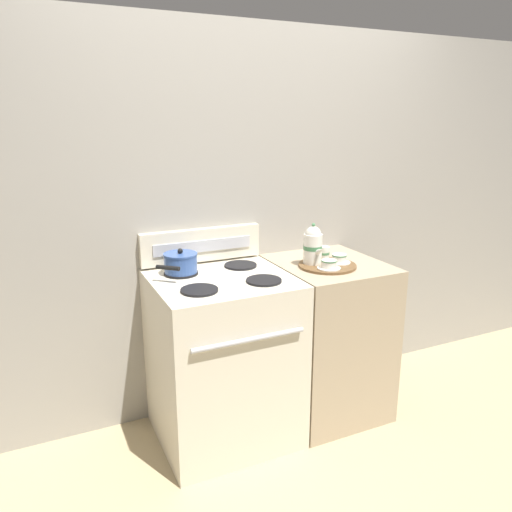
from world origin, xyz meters
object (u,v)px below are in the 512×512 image
(teacup_left, at_px, (339,259))
(serving_tray, at_px, (327,266))
(teacup_right, at_px, (329,264))
(stove, at_px, (223,358))
(teapot, at_px, (313,245))
(saucepan, at_px, (180,263))
(creamer_jug, at_px, (323,253))

(teacup_left, bearing_deg, serving_tray, 178.96)
(teacup_right, bearing_deg, serving_tray, 62.32)
(stove, distance_m, serving_tray, 0.76)
(stove, bearing_deg, serving_tray, -6.02)
(teapot, bearing_deg, serving_tray, -39.85)
(serving_tray, bearing_deg, teapot, 140.15)
(stove, relative_size, teacup_left, 7.39)
(saucepan, relative_size, creamer_jug, 3.30)
(saucepan, bearing_deg, serving_tray, -15.13)
(teacup_left, bearing_deg, stove, 174.54)
(creamer_jug, bearing_deg, teapot, -156.13)
(serving_tray, bearing_deg, creamer_jug, 70.41)
(serving_tray, xyz_separation_m, creamer_jug, (0.03, 0.10, 0.04))
(stove, bearing_deg, saucepan, 139.76)
(teacup_right, height_order, creamer_jug, creamer_jug)
(stove, bearing_deg, teacup_left, -5.46)
(teapot, bearing_deg, teacup_left, -21.30)
(stove, height_order, saucepan, saucepan)
(teacup_left, height_order, creamer_jug, creamer_jug)
(teacup_left, xyz_separation_m, creamer_jug, (-0.04, 0.10, 0.01))
(stove, xyz_separation_m, teapot, (0.53, -0.01, 0.57))
(stove, bearing_deg, teacup_right, -13.48)
(saucepan, relative_size, serving_tray, 0.78)
(saucepan, xyz_separation_m, teapot, (0.70, -0.15, 0.05))
(serving_tray, xyz_separation_m, teacup_left, (0.08, -0.00, 0.03))
(teapot, relative_size, teacup_left, 1.81)
(saucepan, height_order, teacup_right, saucepan)
(teapot, xyz_separation_m, creamer_jug, (0.10, 0.04, -0.07))
(saucepan, distance_m, teacup_left, 0.87)
(teacup_right, bearing_deg, creamer_jug, 66.84)
(teapot, height_order, teacup_right, teapot)
(stove, xyz_separation_m, creamer_jug, (0.63, 0.03, 0.50))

